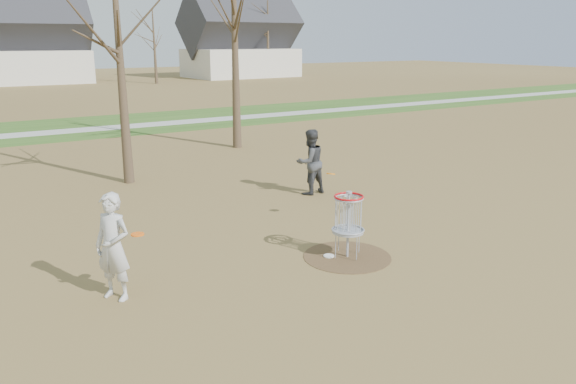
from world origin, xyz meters
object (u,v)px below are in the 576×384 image
Objects in this scene: disc_golf_basket at (348,214)px; player_throwing at (310,162)px; player_standing at (113,247)px; disc_grounded at (329,256)px.

player_throwing is at bearing 65.27° from disc_golf_basket.
player_throwing is at bearing 85.64° from player_standing.
disc_golf_basket is at bearing 59.62° from player_throwing.
player_standing is 4.56m from disc_golf_basket.
disc_golf_basket is (-2.05, -4.46, -0.02)m from player_throwing.
player_standing is 1.00× the size of player_throwing.
disc_golf_basket is at bearing 47.83° from player_standing.
disc_golf_basket is (0.32, -0.20, 0.89)m from disc_grounded.
player_standing is at bearing 24.92° from player_throwing.
player_standing is at bearing 172.76° from disc_golf_basket.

